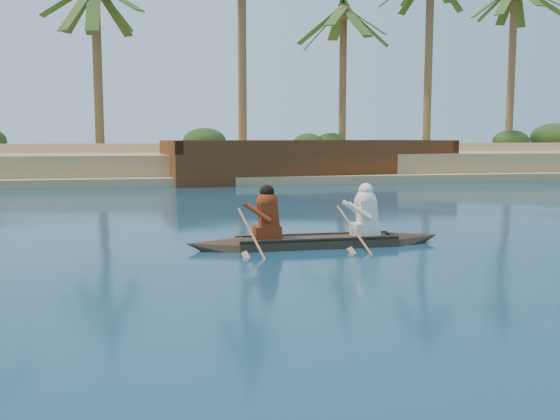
{
  "coord_description": "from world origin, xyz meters",
  "views": [
    {
      "loc": [
        -7.87,
        -4.41,
        2.09
      ],
      "look_at": [
        -5.41,
        7.74,
        0.64
      ],
      "focal_mm": 40.0,
      "sensor_mm": 36.0,
      "label": 1
    }
  ],
  "objects": [
    {
      "name": "palm_grove",
      "position": [
        0.0,
        35.0,
        8.0
      ],
      "size": [
        110.0,
        14.0,
        16.0
      ],
      "primitive_type": null,
      "color": "#2D4B1A",
      "rests_on": "ground"
    },
    {
      "name": "sandy_embankment",
      "position": [
        0.0,
        46.89,
        0.53
      ],
      "size": [
        150.0,
        51.0,
        1.5
      ],
      "color": "tan",
      "rests_on": "ground"
    },
    {
      "name": "barge_mid",
      "position": [
        -0.5,
        24.81,
        0.8
      ],
      "size": [
        14.15,
        6.27,
        2.28
      ],
      "rotation": [
        0.0,
        0.0,
        0.13
      ],
      "color": "#5B2E13",
      "rests_on": "ground"
    },
    {
      "name": "canoe",
      "position": [
        -4.84,
        6.99,
        0.27
      ],
      "size": [
        5.02,
        0.75,
        1.38
      ],
      "rotation": [
        0.0,
        0.0,
        0.02
      ],
      "color": "#33251B",
      "rests_on": "ground"
    },
    {
      "name": "shrub_cluster",
      "position": [
        0.0,
        31.5,
        1.2
      ],
      "size": [
        100.0,
        6.0,
        2.4
      ],
      "primitive_type": null,
      "color": "#183714",
      "rests_on": "ground"
    }
  ]
}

